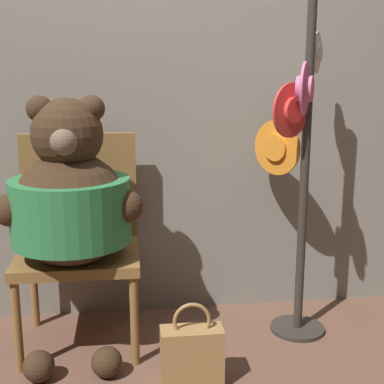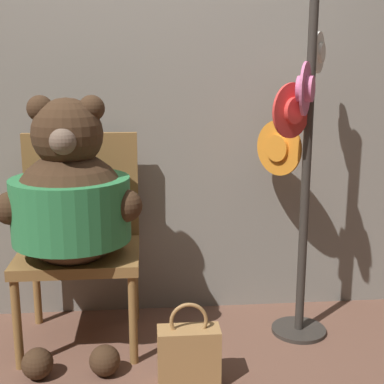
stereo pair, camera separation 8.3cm
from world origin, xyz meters
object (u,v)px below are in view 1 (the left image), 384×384
hat_display_rack (298,163)px  chair (79,232)px  teddy_bear (70,203)px  handbag_on_ground (192,355)px

hat_display_rack → chair: bearing=175.4°
chair → hat_display_rack: (1.07, -0.09, 0.34)m
teddy_bear → handbag_on_ground: size_ratio=3.22×
teddy_bear → hat_display_rack: (1.09, 0.09, 0.15)m
teddy_bear → hat_display_rack: hat_display_rack is taller
chair → teddy_bear: (-0.02, -0.18, 0.19)m
chair → hat_display_rack: size_ratio=0.62×
teddy_bear → hat_display_rack: bearing=4.8°
teddy_bear → hat_display_rack: 1.10m
teddy_bear → handbag_on_ground: bearing=-33.7°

